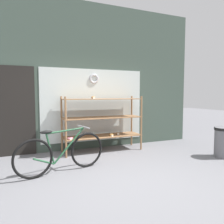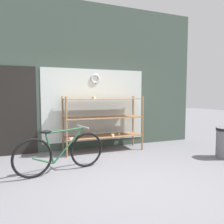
# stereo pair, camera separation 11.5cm
# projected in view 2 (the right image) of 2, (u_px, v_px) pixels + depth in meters

# --- Properties ---
(ground_plane) EXTENTS (30.00, 30.00, 0.00)m
(ground_plane) POSITION_uv_depth(u_px,v_px,m) (122.00, 178.00, 3.75)
(ground_plane) COLOR slate
(storefront_facade) EXTENTS (6.39, 0.13, 3.81)m
(storefront_facade) POSITION_uv_depth(u_px,v_px,m) (86.00, 79.00, 5.72)
(storefront_facade) COLOR #3D4C42
(storefront_facade) RESTS_ON ground_plane
(display_case) EXTENTS (2.00, 0.58, 1.40)m
(display_case) POSITION_uv_depth(u_px,v_px,m) (103.00, 119.00, 5.52)
(display_case) COLOR #8E6642
(display_case) RESTS_ON ground_plane
(bicycle) EXTENTS (1.70, 0.55, 0.83)m
(bicycle) POSITION_uv_depth(u_px,v_px,m) (61.00, 152.00, 4.02)
(bicycle) COLOR black
(bicycle) RESTS_ON ground_plane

